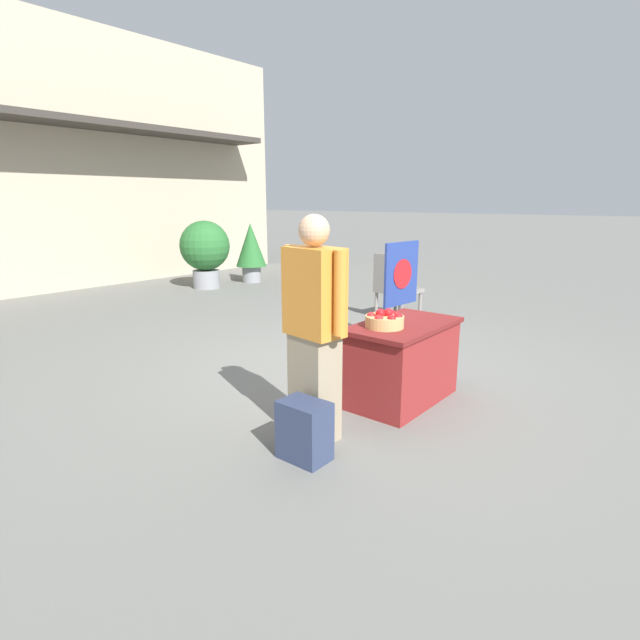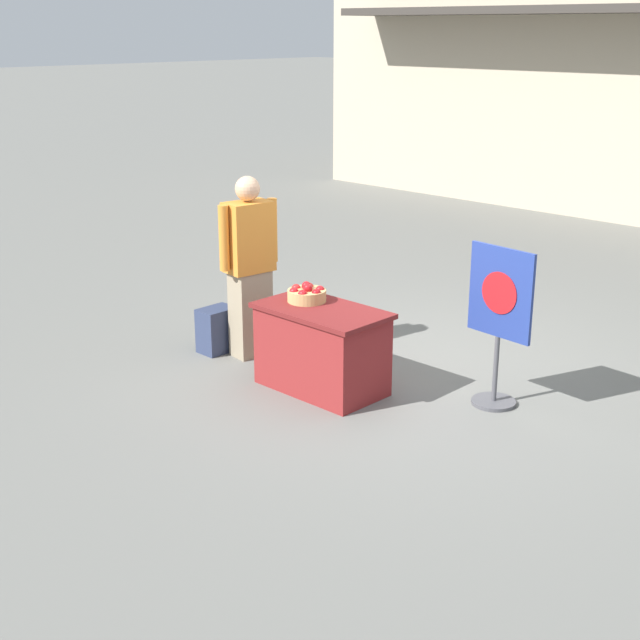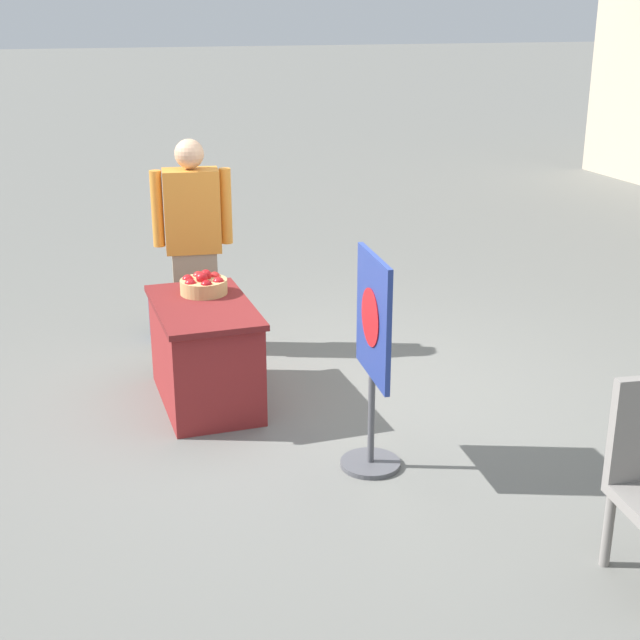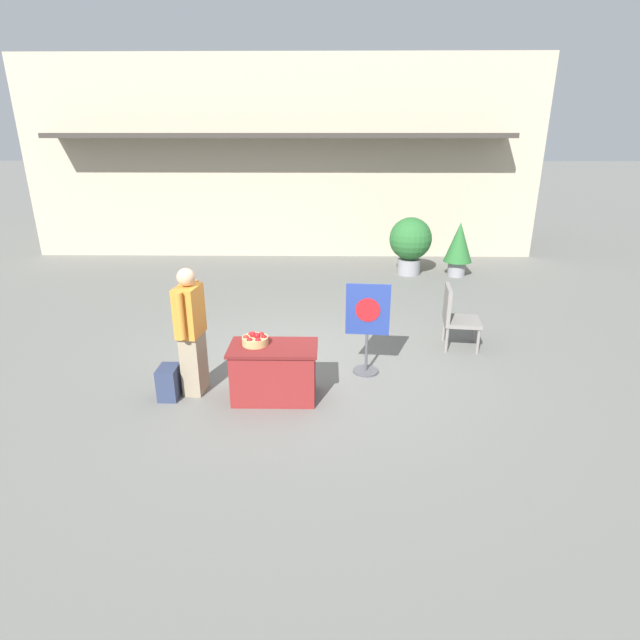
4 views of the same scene
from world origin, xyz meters
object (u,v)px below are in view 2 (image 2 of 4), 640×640
Objects in this scene: apple_basket at (307,294)px; person_visitor at (249,266)px; display_table at (322,349)px; poster_board at (499,320)px; backpack at (217,330)px.

person_visitor is at bearing 173.93° from apple_basket.
display_table is 0.66× the size of person_visitor.
apple_basket is at bearing -59.15° from poster_board.
poster_board is at bearing 31.31° from display_table.
apple_basket is 0.25× the size of poster_board.
display_table is 0.85× the size of poster_board.
apple_basket is (-0.23, 0.05, 0.42)m from display_table.
display_table reaches higher than backpack.
display_table is at bearing -53.30° from poster_board.
backpack is (-1.34, -0.02, -0.15)m from display_table.
display_table is at bearing -13.11° from apple_basket.
person_visitor is at bearing -69.71° from poster_board.
display_table is at bearing 0.78° from backpack.
poster_board reaches higher than backpack.
apple_basket is 1.60m from poster_board.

